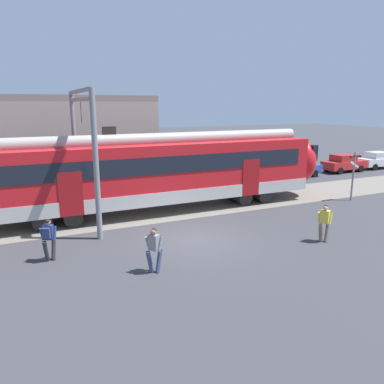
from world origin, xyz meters
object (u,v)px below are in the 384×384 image
Objects in this scene: parked_car_red at (344,163)px; pedestrian_navy at (48,236)px; pedestrian_grey at (154,246)px; pedestrian_yellow at (325,220)px; crossing_signal at (354,168)px; parked_car_white at (378,160)px; parked_car_blue at (297,167)px.

pedestrian_navy is at bearing -158.72° from parked_car_red.
pedestrian_yellow is at bearing -1.16° from pedestrian_grey.
parked_car_red is 10.83m from crossing_signal.
pedestrian_navy is at bearing -173.45° from crossing_signal.
parked_car_white is at bearing 0.71° from parked_car_red.
parked_car_blue is at bearing 74.86° from crossing_signal.
crossing_signal is at bearing -133.68° from parked_car_red.
pedestrian_yellow is 8.43m from crossing_signal.
pedestrian_yellow is (10.95, -2.78, 0.00)m from pedestrian_navy.
parked_car_white is (26.32, 12.50, -0.21)m from pedestrian_grey.
parked_car_white is (29.62, 9.88, -0.21)m from pedestrian_navy.
pedestrian_navy and pedestrian_yellow have the same top height.
parked_car_red is (21.92, 12.45, -0.21)m from pedestrian_grey.
pedestrian_grey is 29.14m from parked_car_white.
pedestrian_grey reaches higher than parked_car_red.
parked_car_blue is 1.34× the size of crossing_signal.
pedestrian_grey is 20.63m from parked_car_blue.
crossing_signal reaches higher than parked_car_red.
crossing_signal reaches higher than parked_car_blue.
pedestrian_grey is 25.21m from parked_car_red.
parked_car_red is at bearing -179.29° from parked_car_white.
pedestrian_navy is 0.42× the size of parked_car_blue.
pedestrian_navy and pedestrian_grey have the same top height.
pedestrian_grey is 0.56× the size of crossing_signal.
parked_car_white is (18.67, 12.66, -0.21)m from pedestrian_yellow.
pedestrian_yellow is 19.04m from parked_car_red.
crossing_signal is (-7.43, -7.78, 1.23)m from parked_car_red.
pedestrian_navy is 1.00× the size of pedestrian_grey.
parked_car_red and parked_car_white have the same top height.
parked_car_white is (4.40, 0.05, 0.00)m from parked_car_red.
parked_car_blue and parked_car_red have the same top height.
pedestrian_grey is at bearing 178.84° from pedestrian_yellow.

